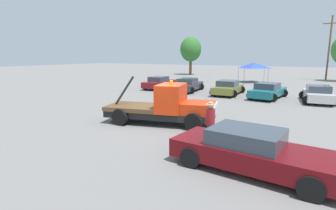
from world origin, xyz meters
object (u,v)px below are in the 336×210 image
parked_car_olive (228,88)px  canopy_tent_blue (254,65)px  tow_truck (166,107)px  tree_center (191,49)px  parked_car_silver (318,94)px  parked_car_maroon (159,83)px  parked_car_teal (268,91)px  person_near_truck (210,120)px  utility_pole (329,46)px  parked_car_charcoal (188,85)px  foreground_car (252,151)px

parked_car_olive → canopy_tent_blue: (-0.31, 12.77, 1.62)m
tow_truck → tree_center: tree_center is taller
parked_car_silver → parked_car_olive: bearing=77.8°
parked_car_maroon → parked_car_teal: same height
parked_car_maroon → parked_car_olive: (7.88, -0.78, 0.00)m
person_near_truck → utility_pole: 35.83m
tree_center → utility_pole: (21.91, -0.00, 0.18)m
parked_car_maroon → parked_car_charcoal: (3.70, -0.54, -0.00)m
parked_car_teal → parked_car_silver: size_ratio=1.11×
parked_car_charcoal → parked_car_olive: (4.18, -0.24, 0.00)m
parked_car_silver → utility_pole: utility_pole is taller
parked_car_teal → parked_car_silver: 3.67m
tow_truck → canopy_tent_blue: 24.71m
person_near_truck → parked_car_teal: (0.19, 13.38, -0.39)m
foreground_car → parked_car_silver: same height
canopy_tent_blue → tree_center: (-13.26, 8.68, 2.40)m
utility_pole → parked_car_maroon: bearing=-128.1°
foreground_car → parked_car_maroon: (-13.29, 16.37, -0.00)m
parked_car_charcoal → parked_car_silver: 11.44m
foreground_car → parked_car_olive: 16.50m
parked_car_maroon → parked_car_teal: bearing=-98.5°
tow_truck → parked_car_charcoal: tow_truck is taller
tow_truck → parked_car_silver: bearing=44.8°
foreground_car → tree_center: tree_center is taller
parked_car_silver → canopy_tent_blue: canopy_tent_blue is taller
parked_car_maroon → parked_car_silver: size_ratio=1.11×
person_near_truck → parked_car_teal: bearing=-87.4°
tow_truck → person_near_truck: 3.71m
foreground_car → parked_car_teal: 15.25m
parked_car_olive → canopy_tent_blue: bearing=-0.1°
parked_car_teal → tree_center: size_ratio=0.70×
utility_pole → parked_car_teal: bearing=-102.3°
parked_car_teal → parked_car_charcoal: bearing=93.3°
parked_car_silver → person_near_truck: bearing=156.3°
parked_car_silver → canopy_tent_blue: 15.44m
tow_truck → parked_car_maroon: (-8.08, 12.68, -0.27)m
parked_car_charcoal → parked_car_teal: (7.74, -0.69, 0.00)m
parked_car_maroon → utility_pole: bearing=-40.5°
parked_car_maroon → canopy_tent_blue: bearing=-34.7°
parked_car_olive → tow_truck: bearing=179.5°
parked_car_maroon → parked_car_charcoal: 3.74m
tow_truck → parked_car_silver: 13.30m
parked_car_silver → parked_car_teal: bearing=80.3°
parked_car_teal → utility_pole: bearing=-3.9°
person_near_truck → parked_car_olive: person_near_truck is taller
parked_car_maroon → utility_pole: size_ratio=0.54×
foreground_car → parked_car_teal: bearing=103.0°
parked_car_maroon → parked_car_charcoal: bearing=-100.6°
person_near_truck → parked_car_maroon: 18.44m
canopy_tent_blue → tree_center: 16.03m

